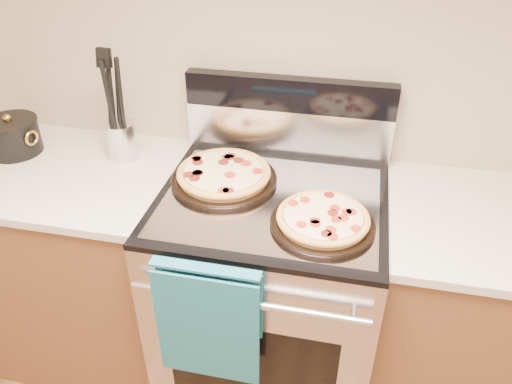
% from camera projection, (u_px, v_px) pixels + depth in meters
% --- Properties ---
extents(wall_back, '(4.00, 0.00, 4.00)m').
position_uv_depth(wall_back, '(293.00, 37.00, 1.71)').
color(wall_back, tan).
rests_on(wall_back, ground).
extents(range_body, '(0.76, 0.68, 0.90)m').
position_uv_depth(range_body, '(270.00, 297.00, 1.92)').
color(range_body, '#B7B7BC').
rests_on(range_body, ground).
extents(oven_window, '(0.56, 0.01, 0.40)m').
position_uv_depth(oven_window, '(251.00, 370.00, 1.65)').
color(oven_window, black).
rests_on(oven_window, range_body).
extents(cooktop, '(0.76, 0.68, 0.02)m').
position_uv_depth(cooktop, '(272.00, 199.00, 1.67)').
color(cooktop, black).
rests_on(cooktop, range_body).
extents(backsplash_lower, '(0.76, 0.06, 0.18)m').
position_uv_depth(backsplash_lower, '(288.00, 132.00, 1.87)').
color(backsplash_lower, silver).
rests_on(backsplash_lower, cooktop).
extents(backsplash_upper, '(0.76, 0.06, 0.12)m').
position_uv_depth(backsplash_upper, '(289.00, 94.00, 1.78)').
color(backsplash_upper, black).
rests_on(backsplash_upper, backsplash_lower).
extents(oven_handle, '(0.70, 0.03, 0.03)m').
position_uv_depth(oven_handle, '(247.00, 303.00, 1.42)').
color(oven_handle, silver).
rests_on(oven_handle, range_body).
extents(dish_towel, '(0.32, 0.05, 0.42)m').
position_uv_depth(dish_towel, '(209.00, 321.00, 1.50)').
color(dish_towel, navy).
rests_on(dish_towel, oven_handle).
extents(foil_sheet, '(0.70, 0.55, 0.01)m').
position_uv_depth(foil_sheet, '(271.00, 201.00, 1.64)').
color(foil_sheet, gray).
rests_on(foil_sheet, cooktop).
extents(cabinet_left, '(1.00, 0.62, 0.88)m').
position_uv_depth(cabinet_left, '(67.00, 262.00, 2.11)').
color(cabinet_left, brown).
rests_on(cabinet_left, ground).
extents(countertop_left, '(1.02, 0.64, 0.03)m').
position_uv_depth(countertop_left, '(42.00, 170.00, 1.86)').
color(countertop_left, beige).
rests_on(countertop_left, cabinet_left).
extents(cabinet_right, '(1.00, 0.62, 0.88)m').
position_uv_depth(cabinet_right, '(511.00, 331.00, 1.80)').
color(cabinet_right, brown).
rests_on(cabinet_right, ground).
extents(pepperoni_pizza_back, '(0.43, 0.43, 0.05)m').
position_uv_depth(pepperoni_pizza_back, '(224.00, 175.00, 1.72)').
color(pepperoni_pizza_back, '#C6883C').
rests_on(pepperoni_pizza_back, foil_sheet).
extents(pepperoni_pizza_front, '(0.36, 0.36, 0.04)m').
position_uv_depth(pepperoni_pizza_front, '(323.00, 220.00, 1.51)').
color(pepperoni_pizza_front, '#C6883C').
rests_on(pepperoni_pizza_front, foil_sheet).
extents(utensil_crock, '(0.15, 0.15, 0.14)m').
position_uv_depth(utensil_crock, '(122.00, 140.00, 1.87)').
color(utensil_crock, silver).
rests_on(utensil_crock, countertop_left).
extents(saucepan, '(0.24, 0.24, 0.12)m').
position_uv_depth(saucepan, '(13.00, 138.00, 1.91)').
color(saucepan, black).
rests_on(saucepan, countertop_left).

